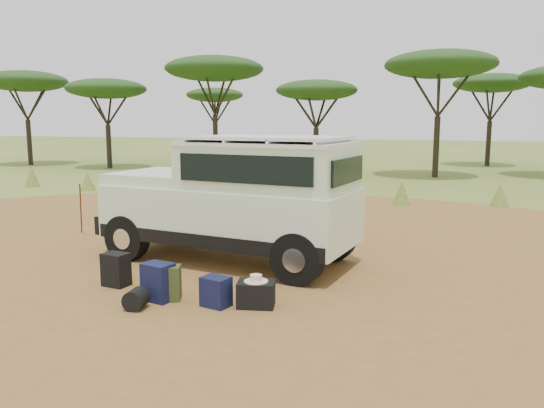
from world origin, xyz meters
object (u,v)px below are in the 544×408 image
(safari_vehicle, at_px, (236,202))
(walking_staff, at_px, (81,209))
(duffel_navy, at_px, (216,292))
(backpack_navy, at_px, (158,282))
(hard_case, at_px, (256,294))
(backpack_black, at_px, (116,270))
(backpack_olive, at_px, (168,283))

(safari_vehicle, relative_size, walking_staff, 3.90)
(walking_staff, bearing_deg, duffel_navy, -74.85)
(duffel_navy, bearing_deg, walking_staff, 159.08)
(duffel_navy, bearing_deg, backpack_navy, -163.64)
(walking_staff, height_order, hard_case, walking_staff)
(walking_staff, bearing_deg, backpack_black, -85.30)
(safari_vehicle, height_order, walking_staff, safari_vehicle)
(backpack_black, distance_m, backpack_navy, 1.11)
(backpack_black, relative_size, backpack_olive, 1.03)
(safari_vehicle, height_order, duffel_navy, safari_vehicle)
(backpack_black, xyz_separation_m, backpack_olive, (1.15, -0.39, -0.01))
(backpack_olive, bearing_deg, walking_staff, 119.98)
(walking_staff, height_order, duffel_navy, walking_staff)
(safari_vehicle, distance_m, duffel_navy, 2.72)
(backpack_black, bearing_deg, backpack_olive, -9.51)
(backpack_olive, relative_size, duffel_navy, 1.20)
(walking_staff, distance_m, duffel_navy, 6.24)
(backpack_olive, bearing_deg, duffel_navy, -21.93)
(backpack_black, bearing_deg, backpack_navy, -14.36)
(safari_vehicle, relative_size, backpack_black, 9.39)
(backpack_navy, xyz_separation_m, hard_case, (1.50, 0.18, -0.10))
(backpack_navy, xyz_separation_m, backpack_olive, (0.13, 0.06, -0.02))
(safari_vehicle, bearing_deg, backpack_black, -114.07)
(safari_vehicle, distance_m, backpack_olive, 2.61)
(hard_case, bearing_deg, backpack_olive, 173.94)
(backpack_black, height_order, hard_case, backpack_black)
(backpack_navy, height_order, duffel_navy, backpack_navy)
(backpack_olive, height_order, duffel_navy, backpack_olive)
(backpack_navy, bearing_deg, safari_vehicle, 97.41)
(duffel_navy, bearing_deg, backpack_black, -177.03)
(backpack_olive, bearing_deg, safari_vehicle, 66.13)
(backpack_black, xyz_separation_m, backpack_navy, (1.02, -0.44, 0.01))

